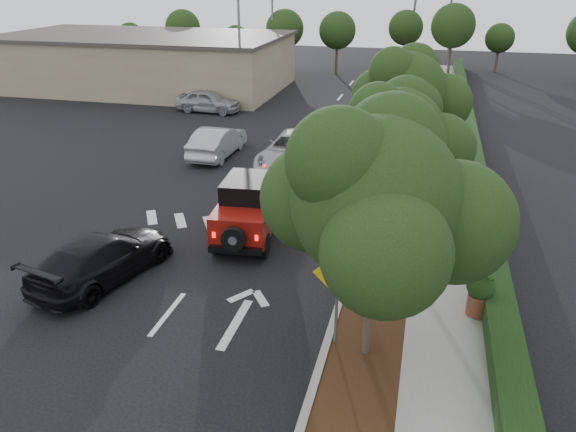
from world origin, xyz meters
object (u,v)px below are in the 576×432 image
(red_jeep, at_px, (250,208))
(speed_hump_sign, at_px, (337,286))
(black_suv_oncoming, at_px, (103,257))
(silver_suv_ahead, at_px, (295,151))

(red_jeep, relative_size, speed_hump_sign, 1.67)
(black_suv_oncoming, bearing_deg, silver_suv_ahead, -91.37)
(speed_hump_sign, bearing_deg, red_jeep, 122.86)
(red_jeep, relative_size, black_suv_oncoming, 0.87)
(black_suv_oncoming, xyz_separation_m, speed_hump_sign, (7.55, -1.72, 1.07))
(black_suv_oncoming, distance_m, speed_hump_sign, 7.82)
(silver_suv_ahead, relative_size, speed_hump_sign, 2.29)
(red_jeep, relative_size, silver_suv_ahead, 0.73)
(silver_suv_ahead, bearing_deg, speed_hump_sign, -69.52)
(silver_suv_ahead, bearing_deg, red_jeep, -85.50)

